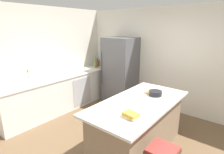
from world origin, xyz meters
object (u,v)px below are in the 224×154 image
(sink_faucet, at_px, (45,72))
(cutting_board, at_px, (153,93))
(cookbook_stack, at_px, (131,115))
(syrup_bottle, at_px, (98,63))
(flower_vase, at_px, (29,79))
(kitchen_island, at_px, (138,125))
(mixing_bowl, at_px, (155,93))
(gin_bottle, at_px, (99,62))
(paper_towel_roll, at_px, (58,71))
(vinegar_bottle, at_px, (97,64))
(refrigerator, at_px, (120,71))
(olive_oil_bottle, at_px, (95,63))

(sink_faucet, distance_m, cutting_board, 2.58)
(cookbook_stack, bearing_deg, syrup_bottle, 140.92)
(flower_vase, xyz_separation_m, cutting_board, (2.42, 1.17, -0.08))
(kitchen_island, relative_size, mixing_bowl, 8.57)
(sink_faucet, xyz_separation_m, mixing_bowl, (2.55, 0.66, -0.11))
(sink_faucet, distance_m, gin_bottle, 1.91)
(paper_towel_roll, distance_m, mixing_bowl, 2.52)
(paper_towel_roll, xyz_separation_m, cutting_board, (2.41, 0.42, -0.12))
(gin_bottle, relative_size, vinegar_bottle, 1.20)
(vinegar_bottle, distance_m, cutting_board, 2.57)
(cookbook_stack, relative_size, cutting_board, 0.77)
(paper_towel_roll, bearing_deg, cookbook_stack, -13.93)
(syrup_bottle, relative_size, cookbook_stack, 1.18)
(kitchen_island, xyz_separation_m, vinegar_bottle, (-2.37, 1.49, 0.55))
(cookbook_stack, height_order, cutting_board, cookbook_stack)
(cookbook_stack, bearing_deg, refrigerator, 129.56)
(kitchen_island, distance_m, refrigerator, 2.21)
(flower_vase, relative_size, vinegar_bottle, 1.30)
(flower_vase, height_order, syrup_bottle, flower_vase)
(refrigerator, distance_m, cookbook_stack, 2.71)
(gin_bottle, distance_m, mixing_bowl, 2.86)
(kitchen_island, height_order, gin_bottle, gin_bottle)
(cookbook_stack, bearing_deg, vinegar_bottle, 141.45)
(kitchen_island, height_order, paper_towel_roll, paper_towel_roll)
(flower_vase, distance_m, gin_bottle, 2.34)
(kitchen_island, distance_m, vinegar_bottle, 2.85)
(refrigerator, bearing_deg, cutting_board, -33.59)
(paper_towel_roll, relative_size, syrup_bottle, 1.18)
(syrup_bottle, height_order, mixing_bowl, syrup_bottle)
(mixing_bowl, bearing_deg, cutting_board, 133.36)
(refrigerator, xyz_separation_m, sink_faucet, (-0.93, -1.76, 0.15))
(olive_oil_bottle, bearing_deg, cutting_board, -20.51)
(refrigerator, xyz_separation_m, syrup_bottle, (-0.92, 0.06, 0.09))
(sink_faucet, relative_size, flower_vase, 0.93)
(sink_faucet, bearing_deg, cutting_board, 16.75)
(vinegar_bottle, xyz_separation_m, cookbook_stack, (2.57, -2.04, -0.06))
(syrup_bottle, bearing_deg, refrigerator, -3.62)
(paper_towel_roll, height_order, gin_bottle, paper_towel_roll)
(sink_faucet, height_order, cutting_board, sink_faucet)
(cookbook_stack, bearing_deg, kitchen_island, 109.18)
(syrup_bottle, bearing_deg, vinegar_bottle, -52.71)
(kitchen_island, relative_size, vinegar_bottle, 8.08)
(syrup_bottle, xyz_separation_m, cutting_board, (2.45, -1.08, -0.09))
(syrup_bottle, height_order, cutting_board, syrup_bottle)
(olive_oil_bottle, bearing_deg, mixing_bowl, -21.61)
(flower_vase, height_order, gin_bottle, flower_vase)
(vinegar_bottle, xyz_separation_m, mixing_bowl, (2.45, -1.06, -0.05))
(paper_towel_roll, bearing_deg, sink_faucet, -99.50)
(gin_bottle, height_order, syrup_bottle, gin_bottle)
(flower_vase, relative_size, gin_bottle, 1.08)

